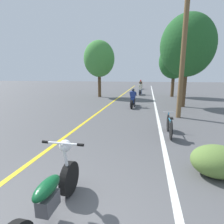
{
  "coord_description": "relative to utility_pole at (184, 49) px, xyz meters",
  "views": [
    {
      "loc": [
        1.19,
        -1.66,
        2.19
      ],
      "look_at": [
        -0.06,
        4.33,
        0.9
      ],
      "focal_mm": 28.0,
      "sensor_mm": 36.0,
      "label": 1
    }
  ],
  "objects": [
    {
      "name": "utility_pole",
      "position": [
        0.0,
        0.0,
        0.0
      ],
      "size": [
        1.1,
        0.24,
        6.75
      ],
      "color": "brown",
      "rests_on": "ground"
    },
    {
      "name": "lane_stripe_edge",
      "position": [
        -1.06,
        4.44,
        -3.46
      ],
      "size": [
        0.14,
        48.0,
        0.01
      ],
      "primitive_type": "cube",
      "color": "white",
      "rests_on": "ground"
    },
    {
      "name": "motorcycle_rider_far",
      "position": [
        -2.87,
        19.26,
        -2.91
      ],
      "size": [
        0.5,
        2.04,
        1.48
      ],
      "color": "black",
      "rests_on": "ground"
    },
    {
      "name": "roadside_bush",
      "position": [
        -0.07,
        -5.64,
        -3.12
      ],
      "size": [
        1.1,
        0.88,
        0.7
      ],
      "color": "#5B7A38",
      "rests_on": "ground"
    },
    {
      "name": "bicycle_parked",
      "position": [
        -0.79,
        -3.02,
        -3.1
      ],
      "size": [
        0.44,
        1.66,
        0.79
      ],
      "color": "black",
      "rests_on": "ground"
    },
    {
      "name": "roadside_tree_right_near",
      "position": [
        0.81,
        3.45,
        0.63
      ],
      "size": [
        3.54,
        3.19,
        6.15
      ],
      "color": "#513A23",
      "rests_on": "ground"
    },
    {
      "name": "motorcycle_rider_lead",
      "position": [
        -2.65,
        2.68,
        -2.98
      ],
      "size": [
        0.5,
        2.09,
        1.3
      ],
      "color": "black",
      "rests_on": "ground"
    },
    {
      "name": "roadside_tree_left",
      "position": [
        -6.53,
        7.86,
        0.3
      ],
      "size": [
        3.08,
        2.77,
        5.56
      ],
      "color": "#513A23",
      "rests_on": "ground"
    },
    {
      "name": "roadside_tree_right_far",
      "position": [
        0.84,
        9.57,
        0.09
      ],
      "size": [
        3.04,
        2.73,
        5.33
      ],
      "color": "#513A23",
      "rests_on": "ground"
    },
    {
      "name": "motorcycle_rider_mid",
      "position": [
        -2.5,
        10.72,
        -2.92
      ],
      "size": [
        0.5,
        2.08,
        1.46
      ],
      "color": "black",
      "rests_on": "ground"
    },
    {
      "name": "lane_stripe_center",
      "position": [
        -4.5,
        4.44,
        -3.46
      ],
      "size": [
        0.14,
        48.0,
        0.01
      ],
      "primitive_type": "cube",
      "color": "yellow",
      "rests_on": "ground"
    },
    {
      "name": "motorcycle_foreground",
      "position": [
        -2.99,
        -7.5,
        -3.04
      ],
      "size": [
        0.75,
        2.04,
        1.1
      ],
      "color": "black",
      "rests_on": "ground"
    }
  ]
}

